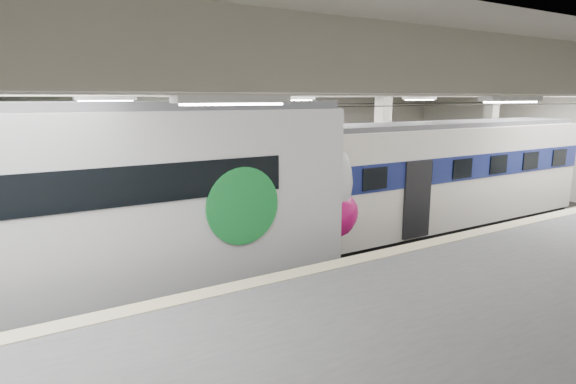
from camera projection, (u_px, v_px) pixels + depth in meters
station_hall at (365, 161)px, 13.29m from camera, size 36.00×24.00×5.75m
modern_emu at (121, 205)px, 11.69m from camera, size 15.35×3.17×4.88m
older_rer at (448, 175)px, 17.81m from camera, size 12.30×2.72×4.11m
far_train at (128, 178)px, 17.10m from camera, size 13.08×2.75×4.21m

